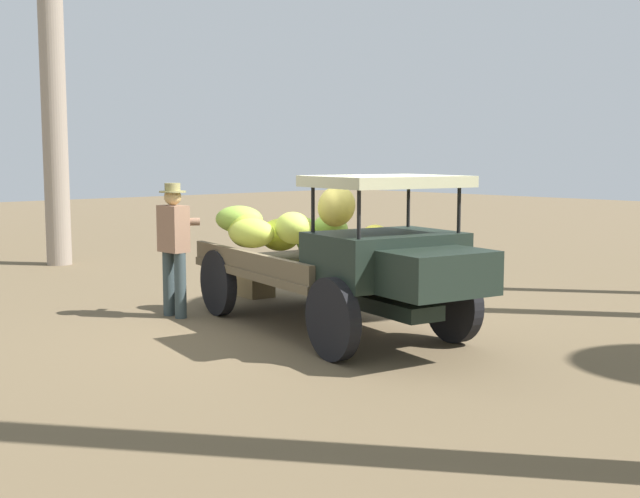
{
  "coord_description": "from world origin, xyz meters",
  "views": [
    {
      "loc": [
        6.96,
        -6.35,
        2.07
      ],
      "look_at": [
        -0.28,
        0.25,
        0.95
      ],
      "focal_mm": 45.35,
      "sensor_mm": 36.0,
      "label": 1
    }
  ],
  "objects": [
    {
      "name": "truck",
      "position": [
        0.1,
        0.19,
        0.92
      ],
      "size": [
        4.63,
        2.42,
        1.87
      ],
      "rotation": [
        0.0,
        0.0,
        -0.19
      ],
      "color": "black",
      "rests_on": "ground"
    },
    {
      "name": "ground_plane",
      "position": [
        0.0,
        0.0,
        0.0
      ],
      "size": [
        60.0,
        60.0,
        0.0
      ],
      "primitive_type": "plane",
      "color": "brown"
    },
    {
      "name": "wooden_crate",
      "position": [
        -2.5,
        0.95,
        0.19
      ],
      "size": [
        0.63,
        0.47,
        0.38
      ],
      "primitive_type": "cube",
      "rotation": [
        0.0,
        0.0,
        3.02
      ],
      "color": "olive",
      "rests_on": "ground"
    },
    {
      "name": "farmer",
      "position": [
        -1.95,
        -0.77,
        0.99
      ],
      "size": [
        0.53,
        0.47,
        1.74
      ],
      "rotation": [
        0.0,
        0.0,
        1.62
      ],
      "color": "#374547",
      "rests_on": "ground"
    }
  ]
}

